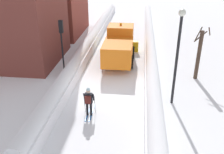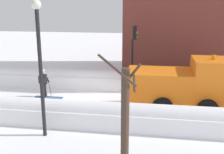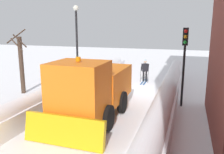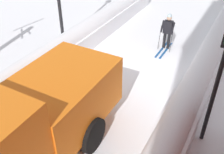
{
  "view_description": "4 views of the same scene",
  "coord_description": "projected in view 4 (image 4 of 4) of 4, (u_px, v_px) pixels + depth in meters",
  "views": [
    {
      "loc": [
        1.96,
        -14.48,
        8.35
      ],
      "look_at": [
        0.21,
        0.77,
        0.96
      ],
      "focal_mm": 40.38,
      "sensor_mm": 36.0,
      "label": 1
    },
    {
      "loc": [
        14.77,
        4.11,
        5.65
      ],
      "look_at": [
        0.04,
        1.85,
        1.69
      ],
      "focal_mm": 44.43,
      "sensor_mm": 36.0,
      "label": 2
    },
    {
      "loc": [
        -3.93,
        15.48,
        4.3
      ],
      "look_at": [
        0.59,
        1.81,
        1.16
      ],
      "focal_mm": 37.38,
      "sensor_mm": 36.0,
      "label": 3
    },
    {
      "loc": [
        -3.96,
        9.05,
        6.34
      ],
      "look_at": [
        -0.25,
        2.25,
        0.95
      ],
      "focal_mm": 41.96,
      "sensor_mm": 36.0,
      "label": 4
    }
  ],
  "objects": [
    {
      "name": "skier",
      "position": [
        168.0,
        30.0,
        12.63
      ],
      "size": [
        0.62,
        1.8,
        1.81
      ],
      "color": "black",
      "rests_on": "ground"
    },
    {
      "name": "plow_truck",
      "position": [
        31.0,
        123.0,
        6.79
      ],
      "size": [
        3.2,
        5.98,
        3.12
      ],
      "color": "orange",
      "rests_on": "ground"
    },
    {
      "name": "traffic_light_pole",
      "position": [
        224.0,
        59.0,
        6.53
      ],
      "size": [
        0.28,
        0.42,
        4.24
      ],
      "color": "black",
      "rests_on": "ground"
    }
  ]
}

